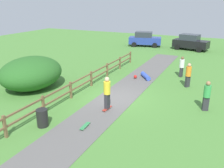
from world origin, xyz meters
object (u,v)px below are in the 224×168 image
(trash_bin, at_px, (42,118))
(parked_car_blue, at_px, (145,39))
(parked_car_black, at_px, (190,42))
(bystander_orange, at_px, (188,74))
(skater_riding, at_px, (107,92))
(bystander_white, at_px, (182,66))
(bystander_green, at_px, (207,95))
(skater_fallen, at_px, (145,76))
(skateboard_loose, at_px, (85,126))
(bush_large, at_px, (31,73))

(trash_bin, relative_size, parked_car_blue, 0.20)
(parked_car_black, bearing_deg, bystander_orange, -82.18)
(parked_car_black, bearing_deg, skater_riding, -94.39)
(bystander_white, height_order, parked_car_black, parked_car_black)
(trash_bin, bearing_deg, bystander_green, 37.20)
(trash_bin, relative_size, skater_riding, 0.46)
(bystander_white, distance_m, bystander_orange, 2.44)
(skater_fallen, distance_m, bystander_orange, 3.52)
(bystander_orange, distance_m, bystander_green, 3.90)
(skater_riding, bearing_deg, trash_bin, -123.78)
(parked_car_black, height_order, parked_car_blue, same)
(skateboard_loose, height_order, parked_car_black, parked_car_black)
(bystander_white, height_order, bystander_green, bystander_green)
(bystander_orange, height_order, parked_car_blue, parked_car_blue)
(parked_car_black, bearing_deg, trash_bin, -98.80)
(bystander_orange, distance_m, parked_car_blue, 16.16)
(skater_fallen, relative_size, bystander_orange, 0.79)
(bush_large, relative_size, parked_car_blue, 1.04)
(skater_riding, distance_m, bystander_orange, 6.85)
(skater_riding, height_order, bystander_white, skater_riding)
(bystander_white, distance_m, bystander_green, 6.33)
(bystander_white, relative_size, bystander_green, 0.96)
(skater_riding, bearing_deg, skater_fallen, 89.14)
(bystander_green, distance_m, parked_car_black, 18.06)
(bush_large, height_order, skater_riding, bush_large)
(bush_large, bearing_deg, parked_car_black, 67.50)
(bush_large, bearing_deg, trash_bin, -42.65)
(skateboard_loose, bearing_deg, bystander_green, 41.96)
(bystander_white, bearing_deg, bystander_green, -67.56)
(skater_fallen, xyz_separation_m, bystander_green, (4.94, -4.15, 0.76))
(bush_large, xyz_separation_m, parked_car_blue, (1.99, 19.07, -0.16))
(skater_riding, relative_size, parked_car_black, 0.44)
(parked_car_black, bearing_deg, bystander_white, -84.80)
(bystander_orange, bearing_deg, skater_riding, -120.56)
(skater_fallen, relative_size, parked_car_blue, 0.31)
(skater_fallen, distance_m, parked_car_black, 13.66)
(trash_bin, xyz_separation_m, parked_car_black, (3.58, 23.08, 0.51))
(bystander_white, bearing_deg, bystander_orange, -69.25)
(parked_car_blue, bearing_deg, parked_car_black, 0.21)
(skater_riding, xyz_separation_m, skateboard_loose, (-0.08, -2.27, -1.02))
(trash_bin, xyz_separation_m, parked_car_blue, (-2.34, 23.06, 0.51))
(skateboard_loose, bearing_deg, bystander_white, 75.54)
(bystander_white, relative_size, bystander_orange, 0.96)
(trash_bin, height_order, skater_fallen, trash_bin)
(skater_fallen, height_order, parked_car_blue, parked_car_blue)
(skater_fallen, bearing_deg, trash_bin, -102.65)
(trash_bin, bearing_deg, bystander_white, 67.46)
(bystander_green, bearing_deg, bystander_orange, 113.50)
(skateboard_loose, height_order, bystander_white, bystander_white)
(skater_riding, distance_m, skateboard_loose, 2.50)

